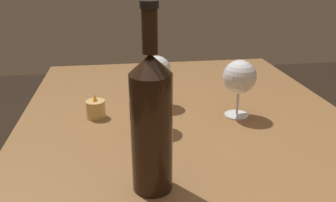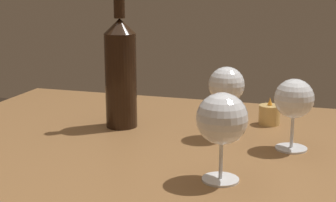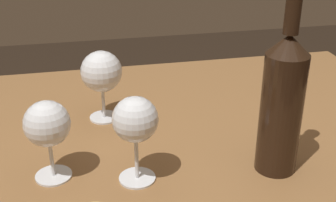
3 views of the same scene
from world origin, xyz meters
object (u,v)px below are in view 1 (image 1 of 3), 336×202
Objects in this scene: wine_glass_left at (148,84)px; wine_glass_centre at (239,78)px; votive_candle at (96,109)px; wine_bottle at (151,122)px; wine_glass_right at (157,71)px.

wine_glass_centre is at bearing -81.18° from wine_glass_left.
votive_candle is at bearing 83.36° from wine_glass_centre.
wine_bottle reaches higher than wine_glass_centre.
votive_candle is (0.04, 0.38, -0.09)m from wine_glass_centre.
wine_glass_right is at bearing -14.66° from wine_glass_left.
wine_glass_centre is 2.36× the size of votive_candle.
wine_glass_left reaches higher than wine_glass_centre.
wine_bottle is 0.38m from votive_candle.
wine_glass_left is 0.26m from wine_bottle.
wine_glass_left is 0.19m from votive_candle.
wine_bottle is at bearing 172.28° from wine_glass_right.
wine_bottle is 5.11× the size of votive_candle.
wine_glass_right is at bearing -70.04° from votive_candle.
wine_glass_left is 0.15m from wine_glass_right.
wine_bottle is (-0.40, 0.05, 0.03)m from wine_glass_right.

